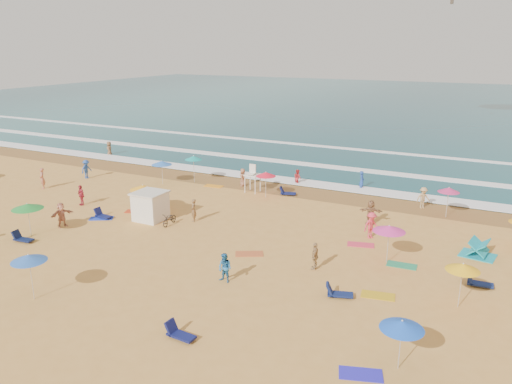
% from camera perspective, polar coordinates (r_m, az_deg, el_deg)
% --- Properties ---
extents(ground, '(220.00, 220.00, 0.00)m').
position_cam_1_polar(ground, '(35.36, -8.50, -4.22)').
color(ground, gold).
rests_on(ground, ground).
extents(ocean, '(220.00, 140.00, 0.18)m').
position_cam_1_polar(ocean, '(113.21, 16.97, 9.54)').
color(ocean, '#0C4756').
rests_on(ocean, ground).
extents(wet_sand, '(220.00, 220.00, 0.00)m').
position_cam_1_polar(wet_sand, '(45.58, 0.52, 0.73)').
color(wet_sand, olive).
rests_on(wet_sand, ground).
extents(surf_foam, '(200.00, 18.70, 0.05)m').
position_cam_1_polar(surf_foam, '(53.35, 4.72, 3.13)').
color(surf_foam, white).
rests_on(surf_foam, ground).
extents(cabana, '(2.00, 2.00, 2.00)m').
position_cam_1_polar(cabana, '(37.34, -11.97, -1.65)').
color(cabana, white).
rests_on(cabana, ground).
extents(cabana_roof, '(2.20, 2.20, 0.12)m').
position_cam_1_polar(cabana_roof, '(37.03, -12.06, -0.09)').
color(cabana_roof, silver).
rests_on(cabana_roof, cabana).
extents(bicycle, '(0.72, 1.70, 0.87)m').
position_cam_1_polar(bicycle, '(36.18, -9.85, -3.06)').
color(bicycle, black).
rests_on(bicycle, ground).
extents(lifeguard_stand, '(1.20, 1.20, 2.10)m').
position_cam_1_polar(lifeguard_stand, '(43.38, -0.39, 1.34)').
color(lifeguard_stand, white).
rests_on(lifeguard_stand, ground).
extents(beach_umbrellas, '(58.27, 24.27, 0.78)m').
position_cam_1_polar(beach_umbrellas, '(34.35, -9.45, -1.15)').
color(beach_umbrellas, blue).
rests_on(beach_umbrellas, ground).
extents(loungers, '(47.15, 22.89, 0.34)m').
position_cam_1_polar(loungers, '(31.01, -4.65, -6.79)').
color(loungers, '#0F204F').
rests_on(loungers, ground).
extents(towels, '(32.40, 26.28, 0.03)m').
position_cam_1_polar(towels, '(32.73, -7.88, -5.91)').
color(towels, red).
rests_on(towels, ground).
extents(beachgoers, '(38.21, 26.27, 2.13)m').
position_cam_1_polar(beachgoers, '(39.58, -6.74, -0.61)').
color(beachgoers, '#BD2F43').
rests_on(beachgoers, ground).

